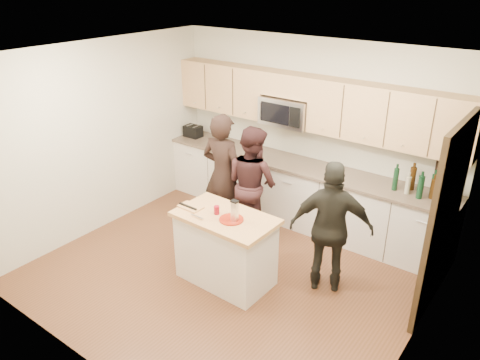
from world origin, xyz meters
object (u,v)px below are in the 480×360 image
Objects in this scene: island at (226,248)px; woman_right at (331,228)px; toaster at (193,131)px; woman_center at (252,183)px; woman_left at (223,175)px.

island is 0.75× the size of woman_right.
woman_center is (1.75, -0.75, -0.21)m from toaster.
woman_left is 1.08× the size of woman_center.
woman_left reaches higher than woman_center.
woman_center is at bearing -164.49° from woman_left.
island is 0.74× the size of woman_center.
woman_right reaches higher than toaster.
woman_center is at bearing 110.38° from island.
island is at bearing -40.54° from toaster.
woman_right is (1.06, 0.62, 0.36)m from island.
woman_left is at bearing -33.37° from toaster.
toaster is 0.18× the size of woman_right.
woman_right is (3.18, -1.19, -0.22)m from toaster.
woman_left is (1.35, -0.89, -0.14)m from toaster.
woman_right is at bearing 166.36° from woman_left.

